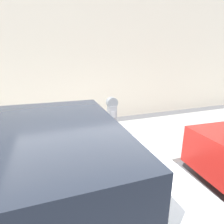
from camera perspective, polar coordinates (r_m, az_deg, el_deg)
ground_plane at (r=3.09m, az=-1.58°, el=-30.52°), size 60.00×60.00×0.00m
sidewalk at (r=4.80m, az=-10.21°, el=-11.28°), size 24.00×2.80×0.11m
building_facade at (r=6.66m, az=-15.57°, el=22.00°), size 24.00×0.30×5.95m
parking_meter at (r=3.40m, az=0.00°, el=-3.28°), size 0.20×0.15×1.50m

